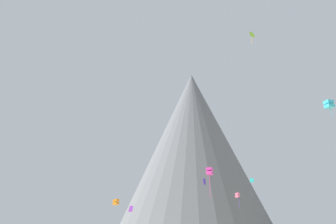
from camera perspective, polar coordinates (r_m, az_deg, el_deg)
name	(u,v)px	position (r m, az deg, el deg)	size (l,w,h in m)	color
rock_massif	(194,155)	(137.94, 4.43, -7.33)	(65.70, 65.70, 67.05)	slate
kite_magenta_low	(210,172)	(61.24, 7.14, -10.12)	(1.45, 1.47, 5.31)	#D1339E
kite_cyan_mid	(329,104)	(66.84, 25.86, 1.19)	(1.54, 1.55, 2.89)	#33BCDB
kite_orange_low	(116,202)	(69.28, -8.91, -15.00)	(1.37, 1.35, 1.19)	orange
kite_violet_low	(131,209)	(83.34, -6.38, -16.17)	(1.14, 0.72, 1.49)	purple
kite_rainbow_low	(238,195)	(72.65, 11.83, -13.81)	(1.12, 1.12, 3.24)	#E5668C
kite_indigo_low	(204,181)	(74.60, 6.25, -11.75)	(0.70, 0.67, 1.39)	#5138B2
kite_lime_high	(252,34)	(76.02, 14.27, 12.77)	(1.57, 1.09, 3.33)	#8CD133
kite_teal_mid	(252,180)	(93.75, 14.18, -11.27)	(0.81, 0.91, 1.03)	teal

